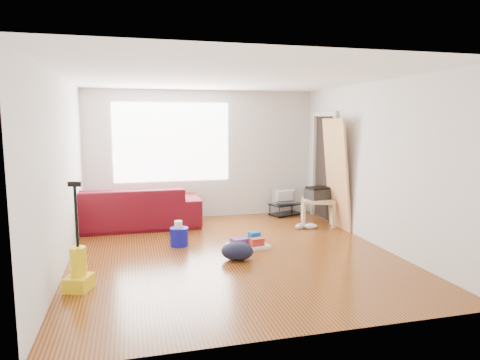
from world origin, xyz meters
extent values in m
cube|color=#57200F|center=(0.00, 0.00, 0.00)|extent=(4.50, 5.00, 0.01)
cube|color=white|center=(0.00, 0.00, 2.50)|extent=(4.50, 5.00, 0.01)
cube|color=silver|center=(0.00, 2.50, 1.25)|extent=(4.50, 0.01, 2.50)
cube|color=silver|center=(0.00, -2.50, 1.25)|extent=(4.50, 0.01, 2.50)
cube|color=silver|center=(-2.25, 0.00, 1.25)|extent=(0.01, 5.00, 2.50)
cube|color=silver|center=(2.25, 0.00, 1.25)|extent=(0.01, 5.00, 2.50)
cube|color=white|center=(-0.60, 2.48, 1.50)|extent=(2.20, 0.01, 1.50)
cube|color=silver|center=(2.21, 1.25, 1.00)|extent=(0.06, 0.08, 2.00)
cube|color=silver|center=(2.21, 2.15, 1.00)|extent=(0.06, 0.08, 2.00)
cube|color=silver|center=(2.21, 1.70, 2.04)|extent=(0.06, 0.98, 0.08)
cube|color=black|center=(2.24, 1.70, 1.00)|extent=(0.01, 0.86, 1.98)
imported|color=#3F0D15|center=(-1.46, 1.95, 0.00)|extent=(2.55, 1.00, 0.74)
cube|color=black|center=(1.65, 2.22, 0.03)|extent=(0.72, 0.55, 0.02)
cube|color=black|center=(1.65, 2.22, 0.23)|extent=(0.72, 0.55, 0.02)
cylinder|color=black|center=(1.42, 1.98, 0.12)|extent=(0.02, 0.02, 0.24)
cylinder|color=black|center=(1.33, 2.27, 0.12)|extent=(0.02, 0.02, 0.24)
cylinder|color=black|center=(1.97, 2.17, 0.12)|extent=(0.02, 0.02, 0.24)
cylinder|color=black|center=(1.88, 2.46, 0.12)|extent=(0.02, 0.02, 0.24)
imported|color=black|center=(1.65, 2.22, 0.39)|extent=(0.53, 0.07, 0.31)
cube|color=tan|center=(1.95, 1.34, 0.45)|extent=(0.76, 0.76, 0.05)
cube|color=tan|center=(1.61, 1.19, 0.21)|extent=(0.05, 0.05, 0.43)
cube|color=tan|center=(1.80, 1.68, 0.21)|extent=(0.05, 0.05, 0.43)
cube|color=tan|center=(2.10, 1.00, 0.21)|extent=(0.05, 0.05, 0.43)
cube|color=tan|center=(2.29, 1.49, 0.21)|extent=(0.05, 0.05, 0.43)
cube|color=black|center=(1.95, 1.34, 0.57)|extent=(0.48, 0.40, 0.18)
cube|color=black|center=(1.95, 1.34, 0.68)|extent=(0.43, 0.35, 0.04)
cylinder|color=#0D1096|center=(-0.70, 0.59, 0.00)|extent=(0.35, 0.35, 0.28)
cylinder|color=white|center=(-0.71, 0.57, 0.20)|extent=(0.12, 0.12, 0.11)
cube|color=white|center=(0.30, 0.24, 0.02)|extent=(0.64, 0.55, 0.04)
cube|color=maroon|center=(0.41, 0.15, 0.10)|extent=(0.22, 0.17, 0.11)
cube|color=#4B266C|center=(0.19, 0.30, 0.09)|extent=(0.28, 0.22, 0.09)
cube|color=#0850B5|center=(0.43, 0.35, 0.12)|extent=(0.18, 0.16, 0.16)
ellipsoid|color=#171A36|center=(0.00, -0.30, 0.00)|extent=(0.55, 0.49, 0.25)
ellipsoid|color=silver|center=(1.50, 1.09, 0.05)|extent=(0.26, 0.20, 0.10)
ellipsoid|color=silver|center=(1.68, 1.03, 0.05)|extent=(0.26, 0.14, 0.10)
cube|color=yellow|center=(-2.00, -0.89, 0.08)|extent=(0.34, 0.37, 0.17)
cylinder|color=yellow|center=(-2.00, -0.84, 0.33)|extent=(0.18, 0.18, 0.32)
cylinder|color=black|center=(-2.00, -0.81, 0.83)|extent=(0.03, 0.03, 0.69)
cube|color=black|center=(-2.00, -0.81, 1.20)|extent=(0.15, 0.09, 0.06)
cube|color=tan|center=(2.13, 0.99, 0.00)|extent=(0.24, 0.78, 1.95)
camera|label=1|loc=(-1.39, -5.83, 1.89)|focal=32.00mm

